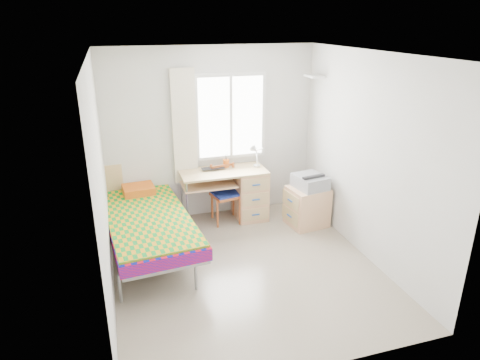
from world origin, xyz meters
name	(u,v)px	position (x,y,z in m)	size (l,w,h in m)	color
floor	(246,268)	(0.00, 0.00, 0.00)	(3.50, 3.50, 0.00)	#BCAD93
ceiling	(247,54)	(0.00, 0.00, 2.60)	(3.50, 3.50, 0.00)	white
wall_back	(212,134)	(0.00, 1.75, 1.30)	(3.20, 3.20, 0.00)	silver
wall_left	(102,186)	(-1.60, 0.00, 1.30)	(3.50, 3.50, 0.00)	silver
wall_right	(368,159)	(1.60, 0.00, 1.30)	(3.50, 3.50, 0.00)	silver
window	(231,117)	(0.30, 1.73, 1.55)	(1.10, 0.04, 1.30)	white
curtain	(184,127)	(-0.42, 1.68, 1.45)	(0.35, 0.05, 1.70)	beige
floating_shelf	(314,76)	(1.49, 1.40, 2.15)	(0.20, 0.32, 0.03)	white
bed	(148,219)	(-1.11, 0.81, 0.46)	(1.22, 2.29, 0.95)	gray
desk	(245,191)	(0.44, 1.43, 0.44)	(1.29, 0.59, 0.81)	tan
chair	(225,190)	(0.12, 1.42, 0.50)	(0.45, 0.45, 0.89)	#A4461F
cabinet	(307,207)	(1.25, 0.90, 0.30)	(0.61, 0.56, 0.60)	tan
printer	(310,181)	(1.28, 0.91, 0.70)	(0.48, 0.53, 0.20)	#93959A
laptop	(214,170)	(-0.04, 1.48, 0.82)	(0.35, 0.23, 0.03)	black
pen_cup	(226,163)	(0.18, 1.60, 0.86)	(0.09, 0.09, 0.12)	#EA591A
task_lamp	(256,154)	(0.58, 1.35, 1.05)	(0.22, 0.32, 0.39)	white
book	(211,185)	(-0.09, 1.44, 0.59)	(0.19, 0.26, 0.02)	gray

